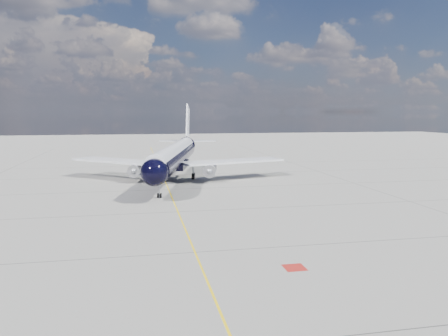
# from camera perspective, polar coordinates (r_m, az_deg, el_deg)

# --- Properties ---
(ground) EXTENTS (320.00, 320.00, 0.00)m
(ground) POSITION_cam_1_polar(r_m,az_deg,el_deg) (70.69, -7.56, -2.09)
(ground) COLOR #9A968E
(ground) RESTS_ON ground
(taxiway_centerline) EXTENTS (0.16, 160.00, 0.01)m
(taxiway_centerline) POSITION_cam_1_polar(r_m,az_deg,el_deg) (65.77, -7.26, -2.79)
(taxiway_centerline) COLOR yellow
(taxiway_centerline) RESTS_ON ground
(red_marking) EXTENTS (1.60, 1.60, 0.01)m
(red_marking) POSITION_cam_1_polar(r_m,az_deg,el_deg) (33.72, 9.19, -12.71)
(red_marking) COLOR maroon
(red_marking) RESTS_ON ground
(main_airliner) EXTENTS (36.81, 45.45, 13.26)m
(main_airliner) POSITION_cam_1_polar(r_m,az_deg,el_deg) (75.27, -6.35, 1.66)
(main_airliner) COLOR black
(main_airliner) RESTS_ON ground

